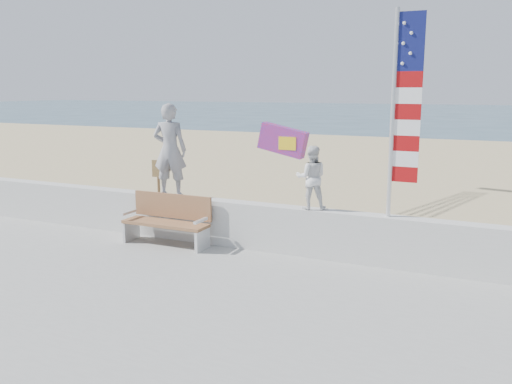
% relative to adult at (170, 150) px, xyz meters
% --- Properties ---
extents(ground, '(220.00, 220.00, 0.00)m').
position_rel_adult_xyz_m(ground, '(1.84, -2.00, -2.03)').
color(ground, '#304E60').
rests_on(ground, ground).
extents(sand, '(90.00, 40.00, 0.08)m').
position_rel_adult_xyz_m(sand, '(1.84, 7.00, -1.99)').
color(sand, tan).
rests_on(sand, ground).
extents(seawall, '(30.00, 0.35, 0.90)m').
position_rel_adult_xyz_m(seawall, '(1.84, 0.00, -1.40)').
color(seawall, silver).
rests_on(seawall, boardwalk).
extents(adult, '(0.79, 0.62, 1.91)m').
position_rel_adult_xyz_m(adult, '(0.00, 0.00, 0.00)').
color(adult, gray).
rests_on(adult, seawall).
extents(child, '(0.69, 0.62, 1.18)m').
position_rel_adult_xyz_m(child, '(3.07, 0.00, -0.37)').
color(child, silver).
rests_on(child, seawall).
extents(bench, '(1.80, 0.57, 1.00)m').
position_rel_adult_xyz_m(bench, '(0.21, -0.45, -1.34)').
color(bench, '#986742').
rests_on(bench, boardwalk).
extents(flag, '(0.50, 0.08, 3.50)m').
position_rel_adult_xyz_m(flag, '(4.62, -0.00, 0.96)').
color(flag, silver).
rests_on(flag, seawall).
extents(parafoil_kite, '(1.10, 0.30, 0.75)m').
position_rel_adult_xyz_m(parafoil_kite, '(1.98, 1.37, 0.15)').
color(parafoil_kite, '#FD1D1C').
rests_on(parafoil_kite, ground).
extents(sign, '(0.32, 0.07, 1.46)m').
position_rel_adult_xyz_m(sign, '(-1.48, 1.66, -1.09)').
color(sign, brown).
rests_on(sign, sand).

